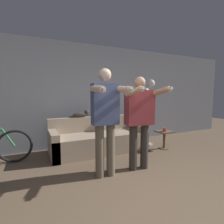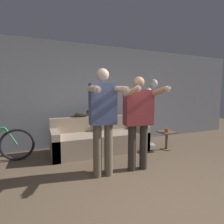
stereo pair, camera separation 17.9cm
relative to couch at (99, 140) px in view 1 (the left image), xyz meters
The scene contains 9 objects.
ground_plane 2.44m from the couch, 92.01° to the right, with size 16.00×16.00×0.00m, color brown.
wall_back 1.22m from the couch, 97.39° to the left, with size 10.00×0.05×2.60m.
couch is the anchor object (origin of this frame).
person_left 1.47m from the couch, 106.02° to the right, with size 0.52×0.70×1.74m.
person_right 1.44m from the couch, 76.30° to the right, with size 0.61×0.72×1.64m.
cat 0.74m from the couch, 136.10° to the left, with size 0.50×0.12×0.17m.
floor_lamp 1.73m from the couch, ahead, with size 0.39×0.32×1.72m.
side_table 1.61m from the couch, 18.04° to the right, with size 0.36×0.36×0.44m.
cup 1.59m from the couch, 20.29° to the right, with size 0.09×0.09×0.09m.
Camera 1 is at (-1.34, -1.32, 1.35)m, focal length 28.00 mm.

